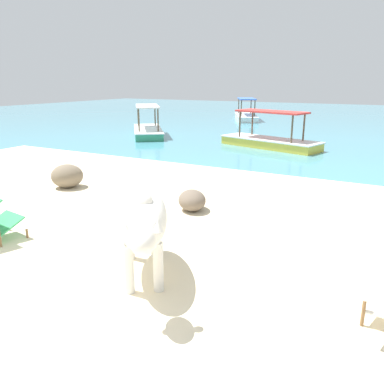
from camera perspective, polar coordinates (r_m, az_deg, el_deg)
name	(u,v)px	position (r m, az deg, el deg)	size (l,w,h in m)	color
sand_beach	(45,308)	(4.54, -20.86, -15.65)	(18.00, 14.00, 0.04)	beige
water_surface	(343,122)	(24.72, 21.40, 9.65)	(60.00, 36.00, 0.03)	teal
cow	(142,217)	(4.57, -7.43, -3.75)	(1.52, 1.86, 1.13)	silver
shore_rock_large	(67,176)	(8.97, -17.94, 2.27)	(0.69, 0.63, 0.52)	#756651
shore_rock_small	(192,200)	(7.04, 0.01, -1.22)	(0.63, 0.50, 0.38)	#6B5B4C
boat_yellow	(270,140)	(14.19, 11.43, 7.57)	(3.85, 2.15, 1.29)	gold
boat_white	(246,115)	(24.01, 7.98, 11.12)	(2.63, 3.81, 1.29)	white
boat_green	(148,129)	(17.07, -6.54, 9.18)	(3.12, 3.63, 1.29)	#338E66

